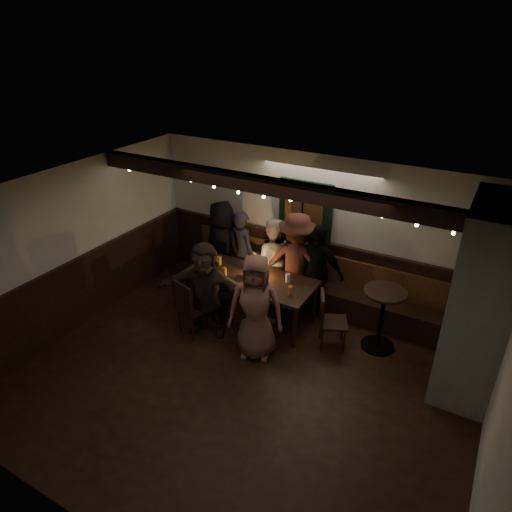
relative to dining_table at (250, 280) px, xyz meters
The scene contains 13 objects.
room 1.78m from the dining_table, ahead, with size 6.02×5.01×2.62m.
dining_table is the anchor object (origin of this frame).
chair_near_left 1.06m from the dining_table, 123.13° to the right, with size 0.53×0.53×0.95m.
chair_near_right 0.85m from the dining_table, 59.89° to the right, with size 0.59×0.59×0.99m.
chair_end 1.41m from the dining_table, ahead, with size 0.54×0.54×0.90m.
high_top 2.12m from the dining_table, ahead, with size 0.62×0.62×0.99m.
person_a 1.17m from the dining_table, 145.09° to the left, with size 0.81×0.53×1.66m, color black.
person_b 0.92m from the dining_table, 128.53° to the left, with size 0.56×0.37×1.53m, color #23222D.
person_c 0.78m from the dining_table, 90.51° to the left, with size 0.73×0.57×1.49m, color beige.
person_d 0.85m from the dining_table, 52.24° to the left, with size 1.11×0.64×1.72m, color #3E1E18.
person_e 1.13m from the dining_table, 36.90° to the left, with size 0.93×0.39×1.59m, color black.
person_f 0.80m from the dining_table, 118.45° to the right, with size 1.45×0.46×1.56m, color #2F251D.
person_g 0.98m from the dining_table, 54.87° to the right, with size 0.79×0.52×1.63m, color brown.
Camera 1 is at (2.56, -4.12, 4.41)m, focal length 32.00 mm.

